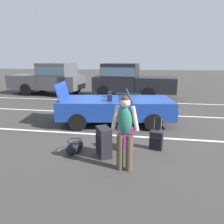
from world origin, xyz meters
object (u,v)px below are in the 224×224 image
at_px(duffel_bag, 75,147).
at_px(suitcase_medium_bright, 125,138).
at_px(traveler_person, 125,130).
at_px(parked_pickup_truck_near, 128,80).
at_px(suitcase_small_carryon, 156,140).
at_px(convertible_car, 121,108).
at_px(suitcase_large_black, 104,142).
at_px(parked_pickup_truck_far, 51,78).

bearing_deg(duffel_bag, suitcase_medium_bright, 19.45).
relative_size(traveler_person, parked_pickup_truck_near, 0.32).
bearing_deg(duffel_bag, suitcase_small_carryon, 15.06).
bearing_deg(traveler_person, suitcase_small_carryon, -26.29).
bearing_deg(convertible_car, traveler_person, -90.19).
height_order(suitcase_medium_bright, suitcase_small_carryon, suitcase_small_carryon).
relative_size(suitcase_large_black, parked_pickup_truck_near, 0.14).
bearing_deg(suitcase_large_black, convertible_car, -120.45).
distance_m(suitcase_medium_bright, parked_pickup_truck_far, 9.97).
distance_m(suitcase_small_carryon, duffel_bag, 2.17).
bearing_deg(traveler_person, suitcase_large_black, 49.72).
xyz_separation_m(suitcase_medium_bright, parked_pickup_truck_near, (-0.62, 7.82, 0.79)).
height_order(traveler_person, parked_pickup_truck_far, parked_pickup_truck_far).
bearing_deg(traveler_person, parked_pickup_truck_near, 9.70).
distance_m(duffel_bag, parked_pickup_truck_near, 8.34).
bearing_deg(parked_pickup_truck_near, suitcase_medium_bright, 99.80).
bearing_deg(suitcase_small_carryon, duffel_bag, -58.72).
height_order(suitcase_large_black, parked_pickup_truck_far, parked_pickup_truck_far).
xyz_separation_m(parked_pickup_truck_near, parked_pickup_truck_far, (-5.23, 0.22, 0.00)).
height_order(duffel_bag, parked_pickup_truck_far, parked_pickup_truck_far).
bearing_deg(traveler_person, duffel_bag, 69.94).
xyz_separation_m(suitcase_small_carryon, duffel_bag, (-2.09, -0.56, -0.10)).
height_order(suitcase_medium_bright, parked_pickup_truck_near, parked_pickup_truck_near).
relative_size(suitcase_large_black, traveler_person, 0.45).
bearing_deg(suitcase_small_carryon, parked_pickup_truck_near, -153.13).
relative_size(duffel_bag, parked_pickup_truck_far, 0.13).
bearing_deg(suitcase_medium_bright, traveler_person, 165.50).
relative_size(convertible_car, parked_pickup_truck_near, 0.84).
relative_size(convertible_car, traveler_person, 2.63).
xyz_separation_m(duffel_bag, traveler_person, (1.36, -0.64, 0.77)).
relative_size(suitcase_small_carryon, traveler_person, 0.54).
height_order(suitcase_medium_bright, parked_pickup_truck_far, parked_pickup_truck_far).
bearing_deg(suitcase_large_black, parked_pickup_truck_far, -86.48).
bearing_deg(suitcase_medium_bright, duffel_bag, 89.91).
distance_m(convertible_car, duffel_bag, 2.88).
height_order(suitcase_medium_bright, traveler_person, traveler_person).
height_order(parked_pickup_truck_near, parked_pickup_truck_far, same).
relative_size(suitcase_large_black, duffel_bag, 1.06).
bearing_deg(parked_pickup_truck_far, convertible_car, -40.01).
xyz_separation_m(convertible_car, traveler_person, (0.49, -3.35, 0.34)).
bearing_deg(parked_pickup_truck_near, parked_pickup_truck_far, 2.87).
height_order(convertible_car, duffel_bag, convertible_car).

